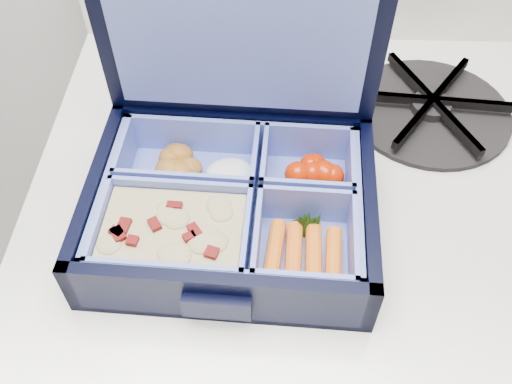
# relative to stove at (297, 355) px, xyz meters

# --- Properties ---
(stove) EXTENTS (0.57, 0.57, 0.86)m
(stove) POSITION_rel_stove_xyz_m (0.00, 0.00, 0.00)
(stove) COLOR silver
(stove) RESTS_ON floor
(bento_box) EXTENTS (0.26, 0.21, 0.06)m
(bento_box) POSITION_rel_stove_xyz_m (-0.09, -0.07, 0.46)
(bento_box) COLOR black
(bento_box) RESTS_ON stove
(burner_grate) EXTENTS (0.19, 0.19, 0.03)m
(burner_grate) POSITION_rel_stove_xyz_m (0.12, 0.09, 0.44)
(burner_grate) COLOR black
(burner_grate) RESTS_ON stove
(burner_grate_rear) EXTENTS (0.20, 0.20, 0.02)m
(burner_grate_rear) POSITION_rel_stove_xyz_m (-0.11, 0.11, 0.44)
(burner_grate_rear) COLOR black
(burner_grate_rear) RESTS_ON stove
(fork) EXTENTS (0.09, 0.15, 0.01)m
(fork) POSITION_rel_stove_xyz_m (-0.06, 0.09, 0.43)
(fork) COLOR silver
(fork) RESTS_ON stove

